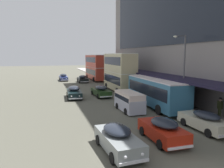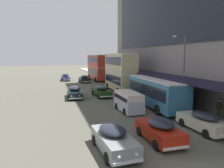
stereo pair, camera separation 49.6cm
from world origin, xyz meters
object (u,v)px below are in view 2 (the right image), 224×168
at_px(sedan_lead_mid, 159,130).
at_px(sedan_oncoming_rear, 113,139).
at_px(transit_bus_kerbside_rear, 98,66).
at_px(street_lamp, 183,67).
at_px(sedan_second_mid, 75,92).
at_px(transit_bus_kerbside_far, 120,71).
at_px(vw_van, 128,100).
at_px(pedestrian_at_kerb, 219,107).
at_px(sedan_lead_near, 84,79).
at_px(sedan_oncoming_front, 203,121).
at_px(sedan_trailing_mid, 65,77).
at_px(transit_bus_kerbside_front, 155,91).
at_px(sedan_far_back, 101,91).

bearing_deg(sedan_lead_mid, sedan_oncoming_rear, -169.33).
distance_m(transit_bus_kerbside_rear, street_lamp, 30.00).
relative_size(sedan_second_mid, sedan_lead_mid, 1.13).
xyz_separation_m(transit_bus_kerbside_far, sedan_lead_mid, (-3.78, -20.07, -2.46)).
height_order(vw_van, street_lamp, street_lamp).
bearing_deg(sedan_second_mid, street_lamp, -43.55).
bearing_deg(street_lamp, pedestrian_at_kerb, -78.07).
bearing_deg(transit_bus_kerbside_far, pedestrian_at_kerb, -78.59).
bearing_deg(vw_van, street_lamp, -10.82).
height_order(sedan_lead_near, pedestrian_at_kerb, pedestrian_at_kerb).
height_order(transit_bus_kerbside_rear, transit_bus_kerbside_far, transit_bus_kerbside_far).
bearing_deg(pedestrian_at_kerb, sedan_lead_mid, -159.23).
relative_size(sedan_lead_mid, sedan_oncoming_front, 0.92).
xyz_separation_m(sedan_trailing_mid, vw_van, (4.21, -29.96, 0.33)).
bearing_deg(sedan_oncoming_rear, transit_bus_kerbside_rear, 79.16).
distance_m(transit_bus_kerbside_rear, transit_bus_kerbside_far, 16.90).
distance_m(transit_bus_kerbside_front, pedestrian_at_kerb, 7.03).
bearing_deg(sedan_lead_mid, transit_bus_kerbside_far, 79.34).
relative_size(sedan_second_mid, pedestrian_at_kerb, 2.61).
xyz_separation_m(transit_bus_kerbside_far, sedan_second_mid, (-7.53, -3.36, -2.45)).
xyz_separation_m(transit_bus_kerbside_front, transit_bus_kerbside_far, (-0.46, 11.00, 1.42)).
height_order(transit_bus_kerbside_rear, pedestrian_at_kerb, transit_bus_kerbside_rear).
bearing_deg(sedan_lead_mid, sedan_second_mid, 102.65).
distance_m(transit_bus_kerbside_far, sedan_oncoming_front, 19.33).
distance_m(transit_bus_kerbside_front, sedan_trailing_mid, 30.08).
height_order(sedan_oncoming_front, pedestrian_at_kerb, pedestrian_at_kerb).
distance_m(transit_bus_kerbside_far, sedan_second_mid, 8.60).
bearing_deg(sedan_oncoming_front, pedestrian_at_kerb, 30.46).
xyz_separation_m(sedan_far_back, street_lamp, (6.36, -9.70, 3.76)).
xyz_separation_m(vw_van, pedestrian_at_kerb, (6.50, -5.42, 0.08)).
bearing_deg(pedestrian_at_kerb, sedan_oncoming_front, -149.54).
relative_size(transit_bus_kerbside_far, vw_van, 2.04).
xyz_separation_m(transit_bus_kerbside_far, sedan_oncoming_rear, (-7.15, -20.70, -2.47)).
height_order(transit_bus_kerbside_front, transit_bus_kerbside_far, transit_bus_kerbside_far).
bearing_deg(vw_van, pedestrian_at_kerb, -39.81).
distance_m(sedan_oncoming_rear, vw_van, 9.74).
height_order(sedan_lead_near, sedan_trailing_mid, sedan_lead_near).
xyz_separation_m(sedan_trailing_mid, street_lamp, (9.79, -31.02, 3.77)).
xyz_separation_m(sedan_second_mid, sedan_oncoming_front, (7.86, -15.81, -0.04)).
height_order(transit_bus_kerbside_rear, sedan_oncoming_front, transit_bus_kerbside_rear).
distance_m(transit_bus_kerbside_rear, sedan_oncoming_front, 36.15).
height_order(sedan_second_mid, pedestrian_at_kerb, pedestrian_at_kerb).
distance_m(sedan_second_mid, sedan_oncoming_rear, 17.35).
distance_m(sedan_oncoming_rear, sedan_trailing_mid, 38.77).
distance_m(transit_bus_kerbside_far, sedan_far_back, 5.57).
height_order(sedan_second_mid, sedan_oncoming_rear, sedan_second_mid).
bearing_deg(pedestrian_at_kerb, transit_bus_kerbside_rear, 95.75).
bearing_deg(sedan_oncoming_front, transit_bus_kerbside_front, 89.10).
distance_m(transit_bus_kerbside_rear, vw_van, 29.03).
bearing_deg(sedan_lead_near, sedan_far_back, -90.64).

